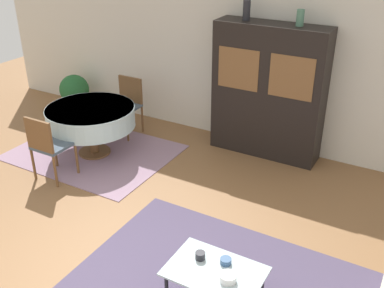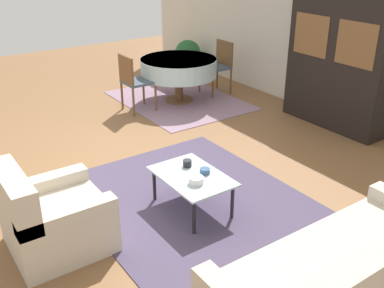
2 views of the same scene
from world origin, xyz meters
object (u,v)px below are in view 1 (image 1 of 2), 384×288
object	(u,v)px
vase_tall	(247,10)
potted_plant	(74,91)
display_cabinet	(268,92)
cup	(200,256)
bowl	(228,278)
coffee_table	(215,274)
bowl_small	(226,261)
dining_chair_near	(48,144)
vase_short	(300,18)
dining_table	(91,117)
dining_chair_far	(127,102)

from	to	relation	value
vase_tall	potted_plant	distance (m)	3.64
display_cabinet	potted_plant	distance (m)	3.67
cup	bowl	bearing A→B (deg)	-20.48
coffee_table	bowl	world-z (taller)	bowl
coffee_table	cup	xyz separation A→B (m)	(-0.19, 0.07, 0.08)
cup	bowl_small	xyz separation A→B (m)	(0.23, 0.06, -0.01)
display_cabinet	potted_plant	bearing A→B (deg)	-177.09
bowl_small	vase_tall	distance (m)	3.59
coffee_table	vase_tall	bearing A→B (deg)	110.10
vase_tall	potted_plant	xyz separation A→B (m)	(-3.22, -0.19, -1.69)
display_cabinet	dining_chair_near	distance (m)	3.14
bowl_small	vase_short	bearing A→B (deg)	98.03
display_cabinet	dining_chair_near	xyz separation A→B (m)	(-2.22, -2.19, -0.43)
dining_table	cup	xyz separation A→B (m)	(2.75, -1.69, -0.16)
dining_table	vase_tall	world-z (taller)	vase_tall
bowl	vase_short	xyz separation A→B (m)	(-0.53, 3.15, 1.62)
bowl_small	potted_plant	world-z (taller)	potted_plant
dining_table	vase_tall	bearing A→B (deg)	36.21
bowl_small	potted_plant	distance (m)	5.20
bowl	potted_plant	size ratio (longest dim) A/B	0.22
coffee_table	dining_chair_near	xyz separation A→B (m)	(-2.94, 0.90, 0.18)
cup	vase_tall	xyz separation A→B (m)	(-0.94, 3.02, 1.64)
coffee_table	vase_tall	size ratio (longest dim) A/B	3.15
dining_chair_far	vase_short	xyz separation A→B (m)	(2.57, 0.46, 1.51)
dining_chair_far	dining_table	bearing A→B (deg)	90.00
display_cabinet	vase_short	size ratio (longest dim) A/B	9.12
dining_table	bowl_small	xyz separation A→B (m)	(2.99, -1.63, -0.17)
coffee_table	display_cabinet	xyz separation A→B (m)	(-0.73, 3.09, 0.61)
coffee_table	vase_short	world-z (taller)	vase_short
display_cabinet	bowl	bearing A→B (deg)	-74.31
bowl_small	vase_tall	xyz separation A→B (m)	(-1.17, 2.96, 1.65)
vase_short	cup	bearing A→B (deg)	-86.50
vase_tall	dining_table	bearing A→B (deg)	-143.79
dining_table	dining_chair_near	distance (m)	0.87
coffee_table	bowl_small	distance (m)	0.15
display_cabinet	potted_plant	xyz separation A→B (m)	(-3.62, -0.18, -0.58)
dining_chair_far	vase_short	distance (m)	3.02
dining_table	coffee_table	bearing A→B (deg)	-30.87
coffee_table	dining_table	xyz separation A→B (m)	(-2.94, 1.76, 0.24)
cup	bowl_small	distance (m)	0.24
dining_chair_near	cup	world-z (taller)	dining_chair_near
bowl	dining_chair_far	bearing A→B (deg)	139.13
dining_chair_near	bowl_small	xyz separation A→B (m)	(2.99, -0.77, -0.11)
vase_short	potted_plant	xyz separation A→B (m)	(-3.98, -0.19, -1.66)
vase_short	coffee_table	bearing A→B (deg)	-83.09
dining_chair_near	vase_short	xyz separation A→B (m)	(2.57, 2.19, 1.51)
dining_table	potted_plant	bearing A→B (deg)	140.95
vase_tall	potted_plant	world-z (taller)	vase_tall
bowl_small	potted_plant	xyz separation A→B (m)	(-4.39, 2.77, -0.03)
dining_chair_far	vase_tall	size ratio (longest dim) A/B	3.37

